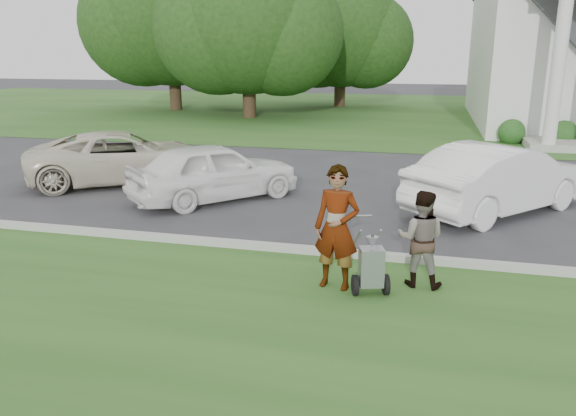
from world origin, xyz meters
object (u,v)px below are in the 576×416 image
at_px(tree_back, 341,36).
at_px(car_d, 499,178).
at_px(parking_meter_near, 330,221).
at_px(tree_left, 248,25).
at_px(car_b, 214,171).
at_px(striping_cart, 371,268).
at_px(tree_far, 171,18).
at_px(person_left, 337,229).
at_px(car_a, 123,157).
at_px(person_right, 421,240).

bearing_deg(tree_back, car_d, -72.99).
height_order(parking_meter_near, car_d, car_d).
xyz_separation_m(tree_left, car_b, (4.87, -18.05, -4.36)).
bearing_deg(car_d, striping_cart, 107.94).
bearing_deg(tree_back, tree_far, -153.44).
bearing_deg(person_left, car_a, 148.99).
distance_m(tree_left, person_left, 24.83).
bearing_deg(tree_far, tree_back, 26.56).
relative_size(striping_cart, parking_meter_near, 0.90).
bearing_deg(car_d, car_b, 46.32).
bearing_deg(striping_cart, car_b, 115.09).
relative_size(parking_meter_near, car_b, 0.30).
bearing_deg(parking_meter_near, car_d, 53.63).
bearing_deg(striping_cart, tree_far, 103.28).
xyz_separation_m(tree_back, car_d, (7.80, -25.51, -3.91)).
height_order(tree_back, parking_meter_near, tree_back).
height_order(tree_back, car_a, tree_back).
bearing_deg(tree_far, car_a, -69.12).
distance_m(person_right, car_a, 10.28).
bearing_deg(car_a, tree_far, -12.31).
bearing_deg(car_d, person_left, 102.49).
xyz_separation_m(person_right, car_d, (1.70, 4.94, 0.02)).
bearing_deg(parking_meter_near, car_a, 143.57).
height_order(striping_cart, person_right, person_right).
bearing_deg(tree_far, tree_left, -26.56).
relative_size(person_right, car_b, 0.36).
relative_size(tree_left, person_left, 5.30).
bearing_deg(tree_far, person_right, -57.68).
xyz_separation_m(person_left, car_d, (3.00, 5.34, -0.18)).
distance_m(person_left, parking_meter_near, 0.96).
height_order(tree_far, car_b, tree_far).
relative_size(tree_back, person_right, 6.04).
relative_size(car_b, car_d, 0.89).
relative_size(person_right, parking_meter_near, 1.20).
bearing_deg(striping_cart, tree_left, 94.86).
relative_size(tree_far, tree_back, 1.21).
height_order(tree_back, person_left, tree_back).
distance_m(parking_meter_near, car_a, 8.70).
bearing_deg(car_b, person_right, -178.18).
distance_m(parking_meter_near, car_d, 5.50).
bearing_deg(tree_left, tree_back, 63.43).
relative_size(person_left, car_a, 0.38).
xyz_separation_m(parking_meter_near, car_b, (-3.67, 3.89, -0.09)).
distance_m(tree_far, person_right, 30.51).
height_order(person_left, car_b, person_left).
relative_size(striping_cart, person_right, 0.75).
xyz_separation_m(person_right, car_a, (-8.56, 5.68, -0.06)).
bearing_deg(car_d, parking_meter_near, 95.46).
height_order(tree_back, striping_cart, tree_back).
bearing_deg(person_left, striping_cart, -4.41).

